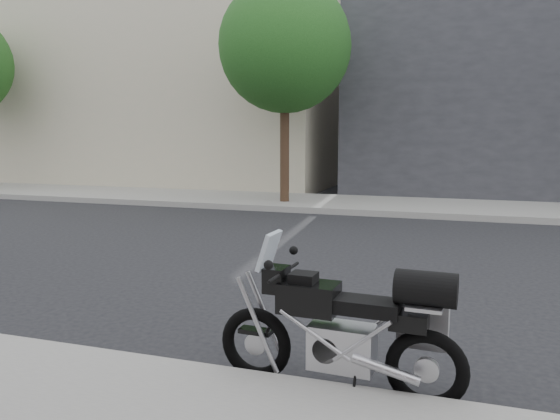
# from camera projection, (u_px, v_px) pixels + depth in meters

# --- Properties ---
(ground) EXTENTS (120.00, 120.00, 0.00)m
(ground) POSITION_uv_depth(u_px,v_px,m) (290.00, 263.00, 8.25)
(ground) COLOR black
(ground) RESTS_ON ground
(far_sidewalk) EXTENTS (44.00, 3.00, 0.15)m
(far_sidewalk) POSITION_uv_depth(u_px,v_px,m) (363.00, 205.00, 14.35)
(far_sidewalk) COLOR gray
(far_sidewalk) RESTS_ON ground
(far_building_cream) EXTENTS (14.00, 11.00, 8.00)m
(far_building_cream) POSITION_uv_depth(u_px,v_px,m) (182.00, 84.00, 23.17)
(far_building_cream) COLOR #BEB198
(far_building_cream) RESTS_ON ground
(street_tree_mid) EXTENTS (3.40, 3.40, 5.70)m
(street_tree_mid) POSITION_uv_depth(u_px,v_px,m) (285.00, 46.00, 13.93)
(street_tree_mid) COLOR #3C291B
(street_tree_mid) RESTS_ON far_sidewalk
(motorcycle) EXTENTS (1.91, 0.62, 1.21)m
(motorcycle) POSITION_uv_depth(u_px,v_px,m) (354.00, 328.00, 4.03)
(motorcycle) COLOR black
(motorcycle) RESTS_ON ground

